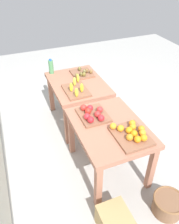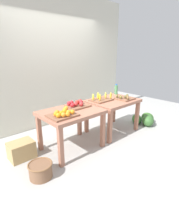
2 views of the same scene
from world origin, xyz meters
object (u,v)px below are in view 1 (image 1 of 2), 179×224
display_table_left (109,132)px  orange_bin (132,134)px  watermelon_pile (77,86)px  wicker_basket (168,204)px  banana_crate (76,89)px  water_bottle (51,67)px  apple_bin (93,114)px  kiwi_bin (82,73)px  display_table_right (78,88)px

display_table_left → orange_bin: size_ratio=2.36×
watermelon_pile → wicker_basket: (-2.85, -0.06, -0.01)m
banana_crate → watermelon_pile: 1.38m
wicker_basket → water_bottle: bearing=15.0°
apple_bin → wicker_basket: (-1.05, -0.47, -0.66)m
display_table_left → orange_bin: bearing=-151.5°
apple_bin → water_bottle: (1.34, 0.17, 0.07)m
apple_bin → kiwi_bin: bearing=-14.2°
apple_bin → orange_bin: bearing=-152.0°
display_table_right → kiwi_bin: kiwi_bin is taller
orange_bin → wicker_basket: (-0.56, -0.21, -0.65)m
kiwi_bin → apple_bin: bearing=165.8°
apple_bin → wicker_basket: 1.33m
display_table_left → wicker_basket: (-0.82, -0.35, -0.51)m
apple_bin → banana_crate: bearing=-1.1°
display_table_left → apple_bin: (0.23, 0.12, 0.15)m
banana_crate → watermelon_pile: banana_crate is taller
display_table_right → apple_bin: (-0.89, 0.12, 0.15)m
banana_crate → wicker_basket: 1.87m
apple_bin → wicker_basket: size_ratio=1.18×
display_table_right → water_bottle: 0.58m
display_table_left → kiwi_bin: (1.32, -0.16, 0.14)m
orange_bin → apple_bin: (0.49, 0.26, 0.00)m
apple_bin → water_bottle: bearing=7.2°
display_table_left → water_bottle: water_bottle is taller
display_table_left → watermelon_pile: bearing=-8.2°
watermelon_pile → kiwi_bin: bearing=169.0°
display_table_right → banana_crate: (-0.25, 0.11, 0.14)m
kiwi_bin → banana_crate: bearing=149.6°
kiwi_bin → watermelon_pile: 0.96m
display_table_right → kiwi_bin: size_ratio=2.89×
display_table_left → water_bottle: (1.57, 0.29, 0.22)m
apple_bin → watermelon_pile: 1.95m
display_table_left → apple_bin: 0.30m
orange_bin → watermelon_pile: size_ratio=0.65×
display_table_left → kiwi_bin: kiwi_bin is taller
orange_bin → kiwi_bin: orange_bin is taller
display_table_right → kiwi_bin: bearing=-37.6°
wicker_basket → apple_bin: bearing=24.1°
water_bottle → wicker_basket: size_ratio=0.70×
water_bottle → watermelon_pile: bearing=-52.1°
apple_bin → watermelon_pile: apple_bin is taller
orange_bin → watermelon_pile: 2.38m
display_table_left → water_bottle: size_ratio=4.26×
display_table_left → wicker_basket: 1.03m
banana_crate → kiwi_bin: bearing=-30.4°
display_table_right → banana_crate: size_ratio=2.36×
display_table_right → orange_bin: (-1.38, -0.14, 0.15)m
display_table_right → orange_bin: orange_bin is taller
kiwi_bin → water_bottle: 0.52m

